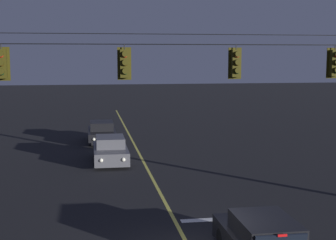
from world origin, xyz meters
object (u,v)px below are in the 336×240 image
Objects in this scene: traffic_light_left_inner at (125,63)px; car_oncoming_trailing at (102,133)px; traffic_light_right_inner at (335,63)px; car_oncoming_lead at (110,150)px; traffic_light_centre at (236,63)px; traffic_light_leftmost at (2,64)px.

traffic_light_left_inner is 0.28× the size of car_oncoming_trailing.
car_oncoming_lead is (-7.83, 9.72, -4.85)m from traffic_light_right_inner.
traffic_light_left_inner is at bearing -88.57° from car_oncoming_trailing.
traffic_light_left_inner is 7.71m from traffic_light_right_inner.
traffic_light_centre is 0.28× the size of car_oncoming_lead.
traffic_light_left_inner is at bearing -89.27° from car_oncoming_lead.
traffic_light_leftmost is at bearing -112.01° from car_oncoming_lead.
traffic_light_left_inner is 1.00× the size of traffic_light_centre.
car_oncoming_trailing is (-0.41, 16.19, -4.85)m from traffic_light_left_inner.
traffic_light_leftmost reaches higher than car_oncoming_lead.
car_oncoming_lead is 6.48m from car_oncoming_trailing.
traffic_light_leftmost is 4.05m from traffic_light_left_inner.
traffic_light_left_inner reaches higher than car_oncoming_trailing.
traffic_light_left_inner and traffic_light_centre have the same top height.
traffic_light_right_inner is (3.75, 0.00, 0.00)m from traffic_light_centre.
traffic_light_right_inner is 0.28× the size of car_oncoming_lead.
traffic_light_leftmost is at bearing -102.68° from car_oncoming_trailing.
traffic_light_leftmost is 11.76m from traffic_light_right_inner.
traffic_light_left_inner reaches higher than car_oncoming_lead.
traffic_light_centre is (8.00, 0.00, 0.00)m from traffic_light_leftmost.
traffic_light_left_inner is 16.91m from car_oncoming_trailing.
car_oncoming_lead is at bearing 67.99° from traffic_light_leftmost.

